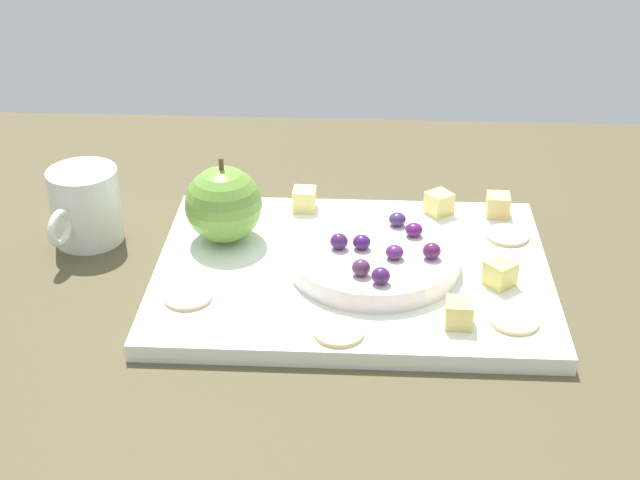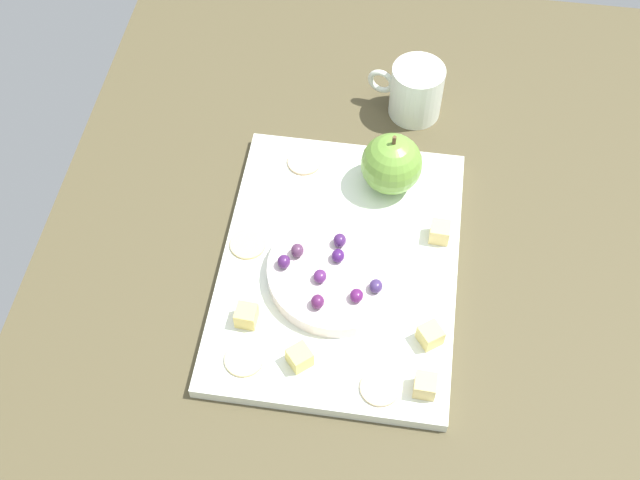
{
  "view_description": "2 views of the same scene",
  "coord_description": "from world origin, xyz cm",
  "px_view_note": "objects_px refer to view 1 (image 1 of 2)",
  "views": [
    {
      "loc": [
        0.49,
        -81.24,
        53.78
      ],
      "look_at": [
        -3.53,
        -3.4,
        9.75
      ],
      "focal_mm": 52.15,
      "sensor_mm": 36.0,
      "label": 1
    },
    {
      "loc": [
        55.08,
        3.67,
        92.11
      ],
      "look_at": [
        -0.72,
        -4.43,
        10.73
      ],
      "focal_mm": 46.52,
      "sensor_mm": 36.0,
      "label": 2
    }
  ],
  "objects_px": {
    "cheese_cube_3": "(495,273)",
    "grape_5": "(393,219)",
    "cracker_1": "(333,332)",
    "cracker_2": "(183,297)",
    "cheese_cube_0": "(493,205)",
    "grape_1": "(427,251)",
    "cracker_0": "(503,235)",
    "grape_2": "(359,242)",
    "grape_7": "(356,268)",
    "cheese_cube_1": "(454,313)",
    "cracker_3": "(509,320)",
    "grape_6": "(390,252)",
    "platter": "(347,273)",
    "cup": "(81,206)",
    "cheese_cube_2": "(300,199)",
    "apple_whole": "(219,204)",
    "serving_dish": "(369,257)",
    "cheese_cube_4": "(435,203)",
    "grape_4": "(334,241)",
    "grape_0": "(409,230)",
    "grape_3": "(375,276)"
  },
  "relations": [
    {
      "from": "cheese_cube_4",
      "to": "cheese_cube_3",
      "type": "bearing_deg",
      "value": -71.13
    },
    {
      "from": "cracker_1",
      "to": "cracker_2",
      "type": "relative_size",
      "value": 1.0
    },
    {
      "from": "cracker_3",
      "to": "cup",
      "type": "distance_m",
      "value": 0.46
    },
    {
      "from": "cracker_3",
      "to": "cracker_0",
      "type": "bearing_deg",
      "value": 85.25
    },
    {
      "from": "cheese_cube_2",
      "to": "cracker_2",
      "type": "distance_m",
      "value": 0.21
    },
    {
      "from": "cracker_2",
      "to": "apple_whole",
      "type": "bearing_deg",
      "value": 80.88
    },
    {
      "from": "platter",
      "to": "cup",
      "type": "xyz_separation_m",
      "value": [
        -0.29,
        0.07,
        0.03
      ]
    },
    {
      "from": "cheese_cube_1",
      "to": "grape_6",
      "type": "relative_size",
      "value": 1.4
    },
    {
      "from": "grape_2",
      "to": "grape_4",
      "type": "relative_size",
      "value": 1.0
    },
    {
      "from": "cheese_cube_0",
      "to": "cracker_1",
      "type": "bearing_deg",
      "value": -125.32
    },
    {
      "from": "apple_whole",
      "to": "grape_6",
      "type": "height_order",
      "value": "apple_whole"
    },
    {
      "from": "grape_0",
      "to": "grape_4",
      "type": "height_order",
      "value": "grape_4"
    },
    {
      "from": "cheese_cube_4",
      "to": "apple_whole",
      "type": "bearing_deg",
      "value": -163.18
    },
    {
      "from": "platter",
      "to": "cracker_3",
      "type": "distance_m",
      "value": 0.17
    },
    {
      "from": "apple_whole",
      "to": "cup",
      "type": "bearing_deg",
      "value": 172.32
    },
    {
      "from": "grape_1",
      "to": "grape_0",
      "type": "bearing_deg",
      "value": 109.4
    },
    {
      "from": "cracker_1",
      "to": "grape_6",
      "type": "bearing_deg",
      "value": 63.08
    },
    {
      "from": "apple_whole",
      "to": "grape_3",
      "type": "height_order",
      "value": "apple_whole"
    },
    {
      "from": "cheese_cube_0",
      "to": "grape_1",
      "type": "xyz_separation_m",
      "value": [
        -0.08,
        -0.13,
        0.02
      ]
    },
    {
      "from": "cheese_cube_1",
      "to": "grape_1",
      "type": "distance_m",
      "value": 0.09
    },
    {
      "from": "grape_6",
      "to": "cup",
      "type": "height_order",
      "value": "cup"
    },
    {
      "from": "serving_dish",
      "to": "cheese_cube_4",
      "type": "distance_m",
      "value": 0.14
    },
    {
      "from": "cracker_1",
      "to": "grape_7",
      "type": "height_order",
      "value": "grape_7"
    },
    {
      "from": "cheese_cube_3",
      "to": "cracker_2",
      "type": "height_order",
      "value": "cheese_cube_3"
    },
    {
      "from": "cheese_cube_4",
      "to": "grape_5",
      "type": "distance_m",
      "value": 0.09
    },
    {
      "from": "platter",
      "to": "cup",
      "type": "relative_size",
      "value": 3.74
    },
    {
      "from": "cheese_cube_3",
      "to": "grape_5",
      "type": "distance_m",
      "value": 0.12
    },
    {
      "from": "cheese_cube_1",
      "to": "grape_7",
      "type": "bearing_deg",
      "value": 152.19
    },
    {
      "from": "cheese_cube_3",
      "to": "cracker_1",
      "type": "xyz_separation_m",
      "value": [
        -0.15,
        -0.09,
        -0.01
      ]
    },
    {
      "from": "grape_7",
      "to": "cheese_cube_1",
      "type": "bearing_deg",
      "value": -27.81
    },
    {
      "from": "cracker_1",
      "to": "serving_dish",
      "type": "bearing_deg",
      "value": 75.37
    },
    {
      "from": "serving_dish",
      "to": "grape_4",
      "type": "relative_size",
      "value": 9.73
    },
    {
      "from": "cheese_cube_4",
      "to": "grape_4",
      "type": "bearing_deg",
      "value": -131.46
    },
    {
      "from": "grape_2",
      "to": "grape_5",
      "type": "xyz_separation_m",
      "value": [
        0.03,
        0.05,
        -0.0
      ]
    },
    {
      "from": "cheese_cube_0",
      "to": "cracker_2",
      "type": "height_order",
      "value": "cheese_cube_0"
    },
    {
      "from": "cheese_cube_1",
      "to": "cracker_2",
      "type": "xyz_separation_m",
      "value": [
        -0.25,
        0.03,
        -0.01
      ]
    },
    {
      "from": "cheese_cube_4",
      "to": "grape_1",
      "type": "xyz_separation_m",
      "value": [
        -0.02,
        -0.13,
        0.02
      ]
    },
    {
      "from": "cracker_0",
      "to": "cracker_1",
      "type": "bearing_deg",
      "value": -132.81
    },
    {
      "from": "serving_dish",
      "to": "cheese_cube_2",
      "type": "bearing_deg",
      "value": 122.65
    },
    {
      "from": "grape_2",
      "to": "cheese_cube_0",
      "type": "bearing_deg",
      "value": 38.98
    },
    {
      "from": "cracker_0",
      "to": "cracker_3",
      "type": "distance_m",
      "value": 0.16
    },
    {
      "from": "apple_whole",
      "to": "grape_4",
      "type": "xyz_separation_m",
      "value": [
        0.12,
        -0.05,
        -0.01
      ]
    },
    {
      "from": "apple_whole",
      "to": "cheese_cube_1",
      "type": "height_order",
      "value": "apple_whole"
    },
    {
      "from": "cheese_cube_4",
      "to": "grape_4",
      "type": "xyz_separation_m",
      "value": [
        -0.11,
        -0.12,
        0.02
      ]
    },
    {
      "from": "platter",
      "to": "cheese_cube_2",
      "type": "distance_m",
      "value": 0.13
    },
    {
      "from": "cheese_cube_2",
      "to": "cheese_cube_3",
      "type": "xyz_separation_m",
      "value": [
        0.2,
        -0.15,
        0.0
      ]
    },
    {
      "from": "cheese_cube_2",
      "to": "cracker_0",
      "type": "relative_size",
      "value": 0.54
    },
    {
      "from": "grape_2",
      "to": "grape_7",
      "type": "relative_size",
      "value": 1.0
    },
    {
      "from": "cup",
      "to": "platter",
      "type": "bearing_deg",
      "value": -13.71
    },
    {
      "from": "cheese_cube_2",
      "to": "cracker_3",
      "type": "height_order",
      "value": "cheese_cube_2"
    }
  ]
}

